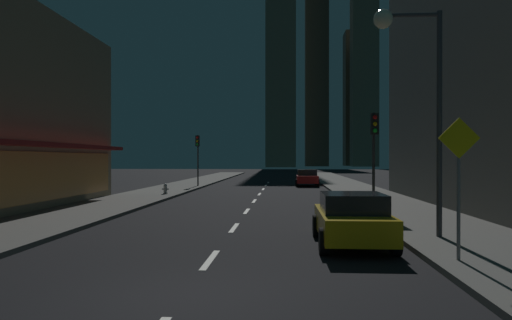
# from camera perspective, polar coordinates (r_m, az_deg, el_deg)

# --- Properties ---
(ground_plane) EXTENTS (78.00, 136.00, 0.10)m
(ground_plane) POSITION_cam_1_polar(r_m,az_deg,el_deg) (40.08, 1.05, -3.33)
(ground_plane) COLOR black
(sidewalk_right) EXTENTS (4.00, 76.00, 0.15)m
(sidewalk_right) POSITION_cam_1_polar(r_m,az_deg,el_deg) (40.37, 11.04, -3.13)
(sidewalk_right) COLOR #605E59
(sidewalk_right) RESTS_ON ground
(sidewalk_left) EXTENTS (4.00, 76.00, 0.15)m
(sidewalk_left) POSITION_cam_1_polar(r_m,az_deg,el_deg) (40.98, -8.79, -3.08)
(sidewalk_left) COLOR #605E59
(sidewalk_left) RESTS_ON ground
(lane_marking_center) EXTENTS (0.16, 43.80, 0.01)m
(lane_marking_center) POSITION_cam_1_polar(r_m,az_deg,el_deg) (26.93, -0.21, -4.92)
(lane_marking_center) COLOR silver
(lane_marking_center) RESTS_ON ground
(skyscraper_distant_tall) EXTENTS (8.43, 6.43, 73.10)m
(skyscraper_distant_tall) POSITION_cam_1_polar(r_m,az_deg,el_deg) (138.93, 2.98, 14.40)
(skyscraper_distant_tall) COLOR #635E4A
(skyscraper_distant_tall) RESTS_ON ground
(skyscraper_distant_mid) EXTENTS (7.15, 6.33, 56.58)m
(skyscraper_distant_mid) POSITION_cam_1_polar(r_m,az_deg,el_deg) (152.55, 7.25, 9.94)
(skyscraper_distant_mid) COLOR #2F2D23
(skyscraper_distant_mid) RESTS_ON ground
(skyscraper_distant_short) EXTENTS (5.38, 8.54, 44.73)m
(skyscraper_distant_short) POSITION_cam_1_polar(r_m,az_deg,el_deg) (164.90, 11.42, 7.12)
(skyscraper_distant_short) COLOR #2F2C23
(skyscraper_distant_short) RESTS_ON ground
(skyscraper_distant_slender) EXTENTS (7.78, 7.33, 69.59)m
(skyscraper_distant_slender) POSITION_cam_1_polar(r_m,az_deg,el_deg) (153.09, 12.79, 12.38)
(skyscraper_distant_slender) COLOR #605C48
(skyscraper_distant_slender) RESTS_ON ground
(car_parked_near) EXTENTS (1.98, 4.24, 1.45)m
(car_parked_near) POSITION_cam_1_polar(r_m,az_deg,el_deg) (13.49, 11.39, -6.88)
(car_parked_near) COLOR gold
(car_parked_near) RESTS_ON ground
(car_parked_far) EXTENTS (1.98, 4.24, 1.45)m
(car_parked_far) POSITION_cam_1_polar(r_m,az_deg,el_deg) (41.86, 6.10, -2.10)
(car_parked_far) COLOR #B21919
(car_parked_far) RESTS_ON ground
(fire_hydrant_far_left) EXTENTS (0.42, 0.30, 0.65)m
(fire_hydrant_far_left) POSITION_cam_1_polar(r_m,az_deg,el_deg) (30.99, -10.78, -3.43)
(fire_hydrant_far_left) COLOR #B2B2B2
(fire_hydrant_far_left) RESTS_ON sidewalk_left
(traffic_light_near_right) EXTENTS (0.32, 0.48, 4.20)m
(traffic_light_near_right) POSITION_cam_1_polar(r_m,az_deg,el_deg) (20.75, 13.93, 2.36)
(traffic_light_near_right) COLOR #2D2D2D
(traffic_light_near_right) RESTS_ON sidewalk_right
(traffic_light_far_left) EXTENTS (0.32, 0.48, 4.20)m
(traffic_light_far_left) POSITION_cam_1_polar(r_m,az_deg,el_deg) (39.63, -6.99, 1.32)
(traffic_light_far_left) COLOR #2D2D2D
(traffic_light_far_left) RESTS_ON sidewalk_left
(street_lamp_right) EXTENTS (1.96, 0.56, 6.58)m
(street_lamp_right) POSITION_cam_1_polar(r_m,az_deg,el_deg) (14.75, 17.96, 10.59)
(street_lamp_right) COLOR #38383D
(street_lamp_right) RESTS_ON sidewalk_right
(pedestrian_crossing_sign) EXTENTS (0.91, 0.08, 3.15)m
(pedestrian_crossing_sign) POSITION_cam_1_polar(r_m,az_deg,el_deg) (11.46, 23.06, -1.75)
(pedestrian_crossing_sign) COLOR slate
(pedestrian_crossing_sign) RESTS_ON sidewalk_right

